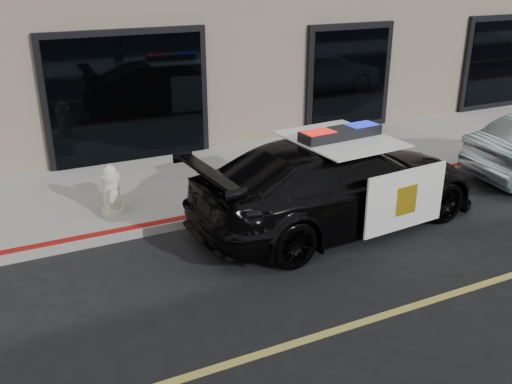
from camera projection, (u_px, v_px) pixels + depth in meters
name	position (u px, v px, depth m)	size (l,w,h in m)	color
ground	(361.00, 323.00, 7.00)	(120.00, 120.00, 0.00)	black
sidewalk_n	(206.00, 180.00, 11.34)	(60.00, 3.50, 0.15)	gray
police_car	(338.00, 182.00, 9.38)	(2.85, 5.41, 1.67)	black
fire_hydrant	(111.00, 191.00, 9.54)	(0.39, 0.54, 0.87)	beige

